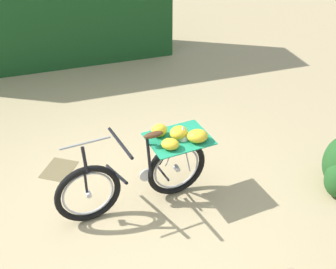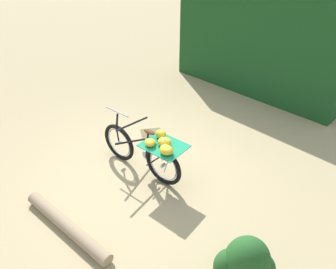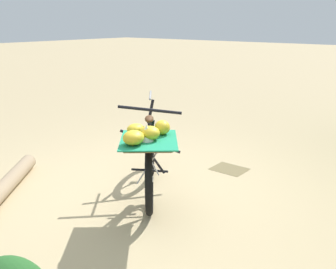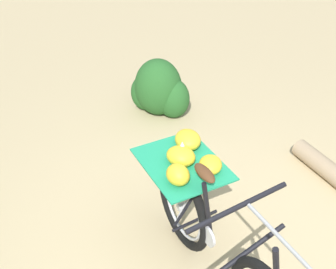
{
  "view_description": "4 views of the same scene",
  "coord_description": "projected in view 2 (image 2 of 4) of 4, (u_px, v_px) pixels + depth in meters",
  "views": [
    {
      "loc": [
        -3.52,
        -1.34,
        3.5
      ],
      "look_at": [
        0.34,
        -0.28,
        0.8
      ],
      "focal_mm": 46.65,
      "sensor_mm": 36.0,
      "label": 1
    },
    {
      "loc": [
        -0.33,
        -4.14,
        3.5
      ],
      "look_at": [
        0.4,
        -0.37,
        0.96
      ],
      "focal_mm": 31.94,
      "sensor_mm": 36.0,
      "label": 2
    },
    {
      "loc": [
        2.73,
        -3.1,
        1.88
      ],
      "look_at": [
        0.47,
        -0.29,
        0.83
      ],
      "focal_mm": 42.12,
      "sensor_mm": 36.0,
      "label": 3
    },
    {
      "loc": [
        -0.12,
        2.06,
        2.77
      ],
      "look_at": [
        0.46,
        -0.49,
        0.96
      ],
      "focal_mm": 46.73,
      "sensor_mm": 36.0,
      "label": 4
    }
  ],
  "objects": [
    {
      "name": "foliage_hedge",
      "position": [
        258.0,
        40.0,
        7.47
      ],
      "size": [
        3.25,
        4.29,
        2.68
      ],
      "primitive_type": "cube",
      "rotation": [
        0.0,
        0.0,
        5.3
      ],
      "color": "#19471E",
      "rests_on": "ground_plane"
    },
    {
      "name": "leaf_litter_patch",
      "position": [
        151.0,
        133.0,
        6.38
      ],
      "size": [
        0.44,
        0.36,
        0.01
      ],
      "primitive_type": "cube",
      "color": "olive",
      "rests_on": "ground_plane"
    },
    {
      "name": "bicycle",
      "position": [
        145.0,
        151.0,
        5.03
      ],
      "size": [
        1.38,
        1.55,
        1.03
      ],
      "rotation": [
        0.0,
        0.0,
        2.27
      ],
      "color": "black",
      "rests_on": "ground_plane"
    },
    {
      "name": "shrub_cluster",
      "position": [
        245.0,
        263.0,
        3.5
      ],
      "size": [
        0.72,
        0.5,
        0.69
      ],
      "color": "#235623",
      "rests_on": "ground_plane"
    },
    {
      "name": "ground_plane",
      "position": [
        142.0,
        170.0,
        5.37
      ],
      "size": [
        60.0,
        60.0,
        0.0
      ],
      "primitive_type": "plane",
      "color": "tan"
    },
    {
      "name": "fallen_log",
      "position": [
        67.0,
        226.0,
        4.22
      ],
      "size": [
        1.26,
        1.46,
        0.18
      ],
      "primitive_type": "cylinder",
      "rotation": [
        0.0,
        1.57,
        -0.88
      ],
      "color": "#9E8466",
      "rests_on": "ground_plane"
    }
  ]
}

